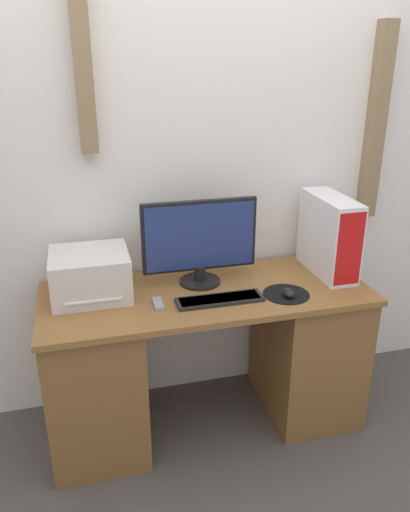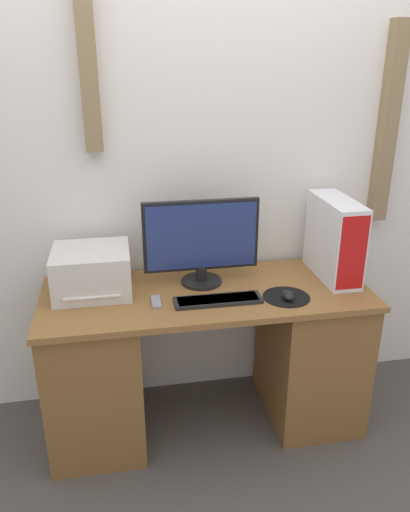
% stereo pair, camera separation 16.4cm
% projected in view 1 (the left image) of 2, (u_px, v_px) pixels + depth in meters
% --- Properties ---
extents(ground_plane, '(12.00, 12.00, 0.00)m').
position_uv_depth(ground_plane, '(223.00, 462.00, 2.42)').
color(ground_plane, '#4C4742').
extents(wall_back, '(6.40, 0.13, 2.70)m').
position_uv_depth(wall_back, '(189.00, 157.00, 2.52)').
color(wall_back, white).
rests_on(wall_back, ground_plane).
extents(desk, '(1.59, 0.62, 0.78)m').
position_uv_depth(desk, '(206.00, 357.00, 2.55)').
color(desk, brown).
rests_on(desk, ground_plane).
extents(monitor, '(0.57, 0.20, 0.43)m').
position_uv_depth(monitor, '(200.00, 240.00, 2.42)').
color(monitor, black).
rests_on(monitor, desk).
extents(keyboard, '(0.41, 0.11, 0.02)m').
position_uv_depth(keyboard, '(220.00, 299.00, 2.31)').
color(keyboard, black).
rests_on(keyboard, desk).
extents(mousepad, '(0.22, 0.22, 0.00)m').
position_uv_depth(mousepad, '(286.00, 294.00, 2.38)').
color(mousepad, black).
rests_on(mousepad, desk).
extents(mouse, '(0.05, 0.08, 0.04)m').
position_uv_depth(mouse, '(288.00, 293.00, 2.34)').
color(mouse, black).
rests_on(mouse, mousepad).
extents(computer_tower, '(0.15, 0.42, 0.41)m').
position_uv_depth(computer_tower, '(329.00, 236.00, 2.55)').
color(computer_tower, white).
rests_on(computer_tower, desk).
extents(printer, '(0.36, 0.34, 0.21)m').
position_uv_depth(printer, '(90.00, 275.00, 2.34)').
color(printer, beige).
rests_on(printer, desk).
extents(remote_control, '(0.04, 0.12, 0.02)m').
position_uv_depth(remote_control, '(158.00, 304.00, 2.27)').
color(remote_control, gray).
rests_on(remote_control, desk).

